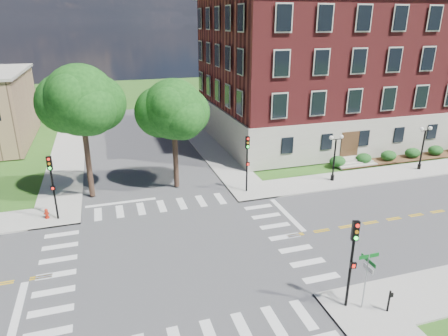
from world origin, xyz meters
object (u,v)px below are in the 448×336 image
object	(u,v)px
traffic_signal_ne	(247,157)
twin_lamp_west	(335,155)
fire_hydrant	(47,214)
street_sign_pole	(367,270)
traffic_signal_nw	(52,180)
push_button_post	(389,300)
twin_lamp_east	(423,145)
traffic_signal_se	(353,253)

from	to	relation	value
traffic_signal_ne	twin_lamp_west	bearing A→B (deg)	-0.02
twin_lamp_west	fire_hydrant	size ratio (longest dim) A/B	5.64
street_sign_pole	fire_hydrant	size ratio (longest dim) A/B	4.13
traffic_signal_nw	push_button_post	bearing A→B (deg)	-43.26
street_sign_pole	fire_hydrant	bearing A→B (deg)	136.83
push_button_post	twin_lamp_east	bearing A→B (deg)	44.61
twin_lamp_west	push_button_post	bearing A→B (deg)	-112.70
traffic_signal_ne	twin_lamp_east	world-z (taller)	traffic_signal_ne
street_sign_pole	push_button_post	xyz separation A→B (m)	(1.04, -0.64, -1.51)
street_sign_pole	push_button_post	distance (m)	1.94
twin_lamp_west	street_sign_pole	size ratio (longest dim) A/B	1.36
twin_lamp_west	fire_hydrant	distance (m)	24.02
traffic_signal_se	traffic_signal_ne	xyz separation A→B (m)	(0.21, 15.12, 0.00)
traffic_signal_nw	fire_hydrant	distance (m)	2.85
twin_lamp_east	push_button_post	bearing A→B (deg)	-135.39
traffic_signal_se	twin_lamp_west	xyz separation A→B (m)	(8.47, 15.11, -0.66)
twin_lamp_west	fire_hydrant	world-z (taller)	twin_lamp_west
traffic_signal_ne	traffic_signal_nw	size ratio (longest dim) A/B	1.00
twin_lamp_west	twin_lamp_east	xyz separation A→B (m)	(9.67, 0.08, 0.00)
twin_lamp_east	push_button_post	size ratio (longest dim) A/B	3.53
twin_lamp_west	street_sign_pole	world-z (taller)	twin_lamp_west
fire_hydrant	traffic_signal_nw	bearing A→B (deg)	-23.60
traffic_signal_se	twin_lamp_west	bearing A→B (deg)	60.72
twin_lamp_east	push_button_post	world-z (taller)	twin_lamp_east
twin_lamp_east	street_sign_pole	world-z (taller)	twin_lamp_east
twin_lamp_west	push_button_post	distance (m)	17.54
street_sign_pole	traffic_signal_nw	bearing A→B (deg)	136.07
traffic_signal_nw	street_sign_pole	distance (m)	21.38
twin_lamp_east	push_button_post	distance (m)	23.11
twin_lamp_east	fire_hydrant	size ratio (longest dim) A/B	5.64
push_button_post	twin_lamp_west	bearing A→B (deg)	67.30
traffic_signal_nw	push_button_post	xyz separation A→B (m)	(16.43, -15.46, -2.39)
traffic_signal_nw	fire_hydrant	xyz separation A→B (m)	(-0.77, 0.34, -2.72)
traffic_signal_nw	fire_hydrant	world-z (taller)	traffic_signal_nw
traffic_signal_ne	fire_hydrant	bearing A→B (deg)	-178.87
traffic_signal_ne	push_button_post	distance (m)	16.35
push_button_post	traffic_signal_se	bearing A→B (deg)	150.36
traffic_signal_se	street_sign_pole	size ratio (longest dim) A/B	1.55
twin_lamp_east	fire_hydrant	xyz separation A→B (m)	(-33.61, -0.39, -2.06)
traffic_signal_se	street_sign_pole	distance (m)	1.17
twin_lamp_west	traffic_signal_nw	bearing A→B (deg)	-178.41
twin_lamp_west	street_sign_pole	distance (m)	17.31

